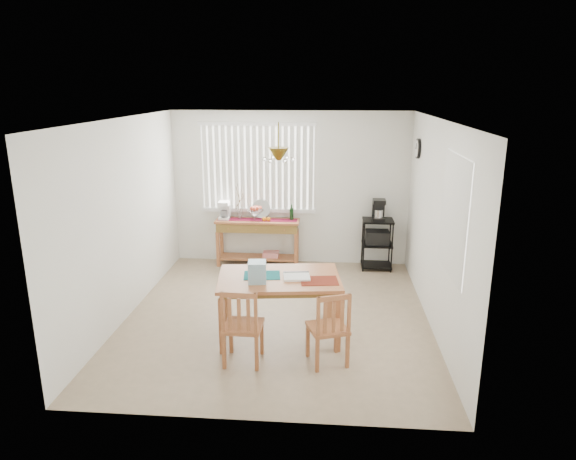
# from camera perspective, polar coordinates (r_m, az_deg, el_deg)

# --- Properties ---
(ground) EXTENTS (4.00, 4.50, 0.01)m
(ground) POSITION_cam_1_polar(r_m,az_deg,el_deg) (7.01, -1.20, -9.55)
(ground) COLOR tan
(room_shell) EXTENTS (4.20, 4.70, 2.70)m
(room_shell) POSITION_cam_1_polar(r_m,az_deg,el_deg) (6.48, -1.24, 4.20)
(room_shell) COLOR white
(room_shell) RESTS_ON ground
(sideboard) EXTENTS (1.42, 0.40, 0.80)m
(sideboard) POSITION_cam_1_polar(r_m,az_deg,el_deg) (8.75, -3.33, -0.13)
(sideboard) COLOR #AF663B
(sideboard) RESTS_ON ground
(sideboard_items) EXTENTS (1.35, 0.33, 0.61)m
(sideboard_items) POSITION_cam_1_polar(r_m,az_deg,el_deg) (8.72, -4.96, 1.98)
(sideboard_items) COLOR maroon
(sideboard_items) RESTS_ON sideboard
(wire_cart) EXTENTS (0.50, 0.40, 0.85)m
(wire_cart) POSITION_cam_1_polar(r_m,az_deg,el_deg) (8.70, 9.88, -1.03)
(wire_cart) COLOR black
(wire_cart) RESTS_ON ground
(cart_items) EXTENTS (0.20, 0.24, 0.35)m
(cart_items) POSITION_cam_1_polar(r_m,az_deg,el_deg) (8.58, 10.03, 2.19)
(cart_items) COLOR black
(cart_items) RESTS_ON wire_cart
(dining_table) EXTENTS (1.55, 1.10, 0.78)m
(dining_table) POSITION_cam_1_polar(r_m,az_deg,el_deg) (6.21, -0.98, -5.98)
(dining_table) COLOR #AF663B
(dining_table) RESTS_ON ground
(table_items) EXTENTS (1.16, 0.51, 0.25)m
(table_items) POSITION_cam_1_polar(r_m,az_deg,el_deg) (6.03, -2.31, -4.83)
(table_items) COLOR #13676D
(table_items) RESTS_ON dining_table
(chair_left) EXTENTS (0.43, 0.43, 0.91)m
(chair_left) POSITION_cam_1_polar(r_m,az_deg,el_deg) (5.74, -5.11, -10.63)
(chair_left) COLOR #AF663B
(chair_left) RESTS_ON ground
(chair_right) EXTENTS (0.52, 0.52, 0.88)m
(chair_right) POSITION_cam_1_polar(r_m,az_deg,el_deg) (5.73, 4.56, -10.84)
(chair_right) COLOR #AF663B
(chair_right) RESTS_ON ground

